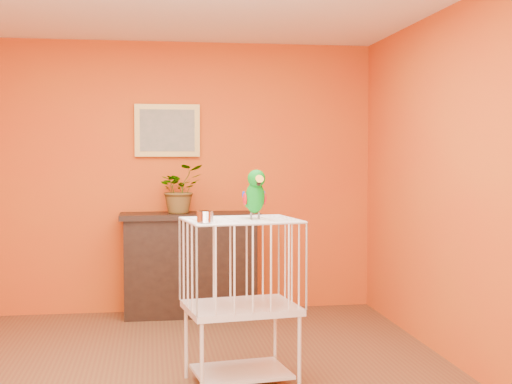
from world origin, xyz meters
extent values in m
plane|color=brown|center=(0.00, 0.00, 0.00)|extent=(4.50, 4.50, 0.00)
plane|color=#CE5613|center=(0.00, 2.25, 1.30)|extent=(4.00, 0.00, 4.00)
plane|color=#CE5613|center=(0.00, -2.25, 1.30)|extent=(4.00, 0.00, 4.00)
plane|color=#CE5613|center=(2.00, 0.00, 1.30)|extent=(0.00, 4.50, 4.50)
cube|color=black|center=(0.20, 2.03, 0.46)|extent=(1.22, 0.41, 0.92)
cube|color=black|center=(0.20, 2.03, 0.94)|extent=(1.31, 0.47, 0.05)
cube|color=black|center=(0.20, 1.84, 0.46)|extent=(0.86, 0.02, 0.46)
cube|color=#53171F|center=(-0.05, 1.97, 0.36)|extent=(0.05, 0.18, 0.29)
cube|color=#3E542A|center=(0.03, 1.97, 0.36)|extent=(0.05, 0.18, 0.29)
cube|color=#53171F|center=(0.12, 1.97, 0.36)|extent=(0.05, 0.18, 0.29)
cube|color=#3E542A|center=(0.22, 1.97, 0.36)|extent=(0.05, 0.18, 0.29)
cube|color=#53171F|center=(0.33, 1.97, 0.36)|extent=(0.05, 0.18, 0.29)
imported|color=#26722D|center=(0.11, 2.04, 1.15)|extent=(0.54, 0.57, 0.36)
cube|color=#AB863D|center=(0.00, 2.22, 1.75)|extent=(0.62, 0.03, 0.50)
cube|color=gray|center=(0.00, 2.21, 1.75)|extent=(0.52, 0.01, 0.40)
cube|color=white|center=(0.42, -0.07, 0.09)|extent=(0.66, 0.55, 0.02)
cube|color=white|center=(0.42, -0.07, 0.51)|extent=(0.78, 0.64, 0.04)
cube|color=white|center=(0.42, -0.07, 1.09)|extent=(0.78, 0.64, 0.01)
cylinder|color=white|center=(0.14, -0.36, 0.25)|extent=(0.03, 0.03, 0.49)
cylinder|color=white|center=(0.77, -0.27, 0.25)|extent=(0.03, 0.03, 0.49)
cylinder|color=white|center=(0.07, 0.12, 0.25)|extent=(0.03, 0.03, 0.49)
cylinder|color=white|center=(0.70, 0.22, 0.25)|extent=(0.03, 0.03, 0.49)
cylinder|color=silver|center=(0.17, -0.31, 1.14)|extent=(0.10, 0.10, 0.07)
cylinder|color=#59544C|center=(0.49, -0.07, 1.12)|extent=(0.01, 0.01, 0.05)
cylinder|color=#59544C|center=(0.54, -0.06, 1.12)|extent=(0.01, 0.01, 0.05)
ellipsoid|color=#02850F|center=(0.52, -0.07, 1.24)|extent=(0.14, 0.19, 0.24)
ellipsoid|color=#02850F|center=(0.52, -0.10, 1.36)|extent=(0.13, 0.13, 0.12)
cone|color=orange|center=(0.53, -0.16, 1.35)|extent=(0.06, 0.08, 0.08)
cone|color=black|center=(0.52, -0.14, 1.33)|extent=(0.03, 0.03, 0.03)
sphere|color=black|center=(0.48, -0.13, 1.38)|extent=(0.02, 0.02, 0.02)
sphere|color=black|center=(0.56, -0.12, 1.38)|extent=(0.02, 0.02, 0.02)
ellipsoid|color=#A50C0C|center=(0.45, -0.06, 1.23)|extent=(0.04, 0.07, 0.08)
ellipsoid|color=navy|center=(0.58, -0.05, 1.23)|extent=(0.04, 0.07, 0.08)
cone|color=#02850F|center=(0.51, 0.01, 1.16)|extent=(0.09, 0.17, 0.13)
camera|label=1|loc=(-0.16, -4.67, 1.52)|focal=50.00mm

